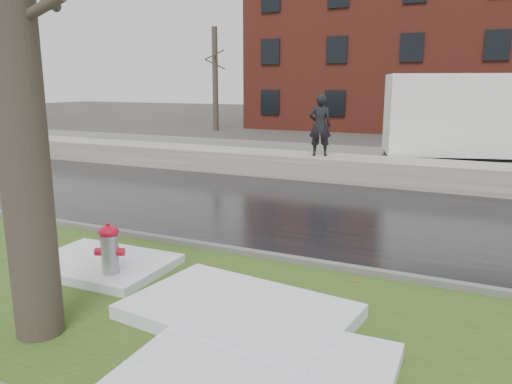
% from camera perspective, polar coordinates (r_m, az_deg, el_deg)
% --- Properties ---
extents(ground, '(120.00, 120.00, 0.00)m').
position_cam_1_polar(ground, '(8.38, -8.38, -8.77)').
color(ground, '#47423D').
rests_on(ground, ground).
extents(verge, '(60.00, 4.50, 0.04)m').
position_cam_1_polar(verge, '(7.45, -13.82, -11.60)').
color(verge, '#294818').
rests_on(verge, ground).
extents(road, '(60.00, 7.00, 0.03)m').
position_cam_1_polar(road, '(12.19, 3.39, -1.87)').
color(road, black).
rests_on(road, ground).
extents(parking_lot, '(60.00, 9.00, 0.03)m').
position_cam_1_polar(parking_lot, '(20.18, 12.51, 3.51)').
color(parking_lot, slate).
rests_on(parking_lot, ground).
extents(curb, '(60.00, 0.15, 0.14)m').
position_cam_1_polar(curb, '(9.15, -4.91, -6.38)').
color(curb, slate).
rests_on(curb, ground).
extents(snowbank, '(60.00, 1.60, 0.75)m').
position_cam_1_polar(snowbank, '(16.01, 9.07, 2.73)').
color(snowbank, beige).
rests_on(snowbank, ground).
extents(brick_building, '(26.00, 12.00, 10.00)m').
position_cam_1_polar(brick_building, '(36.61, 22.33, 14.54)').
color(brick_building, maroon).
rests_on(brick_building, ground).
extents(bg_tree_left, '(1.40, 1.62, 6.50)m').
position_cam_1_polar(bg_tree_left, '(32.86, -4.69, 12.84)').
color(bg_tree_left, brown).
rests_on(bg_tree_left, ground).
extents(bg_tree_center, '(1.40, 1.62, 6.50)m').
position_cam_1_polar(bg_tree_center, '(34.10, 7.81, 12.75)').
color(bg_tree_center, brown).
rests_on(bg_tree_center, ground).
extents(fire_hydrant, '(0.45, 0.43, 0.92)m').
position_cam_1_polar(fire_hydrant, '(7.87, -16.37, -6.46)').
color(fire_hydrant, '#93959A').
rests_on(fire_hydrant, verge).
extents(tree, '(1.44, 1.70, 6.92)m').
position_cam_1_polar(tree, '(6.16, -26.17, 16.06)').
color(tree, brown).
rests_on(tree, verge).
extents(box_truck, '(9.96, 4.53, 3.31)m').
position_cam_1_polar(box_truck, '(18.23, 26.21, 7.13)').
color(box_truck, black).
rests_on(box_truck, ground).
extents(worker, '(0.82, 0.67, 1.92)m').
position_cam_1_polar(worker, '(15.91, 7.32, 7.57)').
color(worker, black).
rests_on(worker, snowbank).
extents(snow_patch_near, '(2.66, 2.08, 0.16)m').
position_cam_1_polar(snow_patch_near, '(5.42, 0.49, -19.71)').
color(snow_patch_near, white).
rests_on(snow_patch_near, verge).
extents(snow_patch_far, '(2.23, 1.65, 0.14)m').
position_cam_1_polar(snow_patch_far, '(8.61, -17.24, -7.86)').
color(snow_patch_far, white).
rests_on(snow_patch_far, verge).
extents(snow_patch_side, '(2.99, 2.12, 0.18)m').
position_cam_1_polar(snow_patch_side, '(6.58, -1.96, -13.49)').
color(snow_patch_side, white).
rests_on(snow_patch_side, verge).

